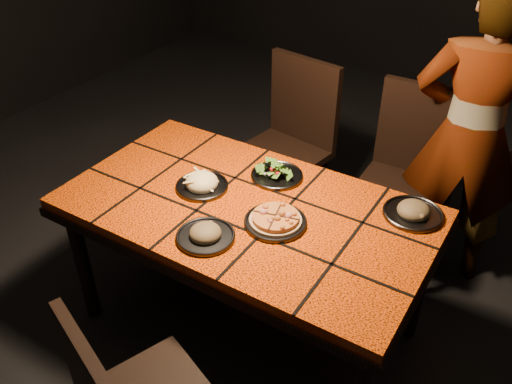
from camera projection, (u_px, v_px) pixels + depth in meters
The scene contains 10 objects.
room_shell at pixel (244, 35), 1.93m from camera, with size 6.04×7.04×3.08m.
dining_table at pixel (247, 219), 2.41m from camera, with size 1.62×0.92×0.75m.
chair_far_left at pixel (291, 135), 3.19m from camera, with size 0.54×0.54×1.04m.
chair_far_right at pixel (409, 169), 2.90m from camera, with size 0.48×0.48×1.03m.
diner at pixel (469, 137), 2.69m from camera, with size 0.61×0.40×1.66m, color brown.
plate_pizza at pixel (275, 220), 2.24m from camera, with size 0.27×0.27×0.04m.
plate_pasta at pixel (202, 184), 2.46m from camera, with size 0.24×0.24×0.08m.
plate_salad at pixel (277, 173), 2.52m from camera, with size 0.24×0.24×0.07m.
plate_mushroom_a at pixel (205, 234), 2.16m from camera, with size 0.24×0.24×0.08m.
plate_mushroom_b at pixel (413, 211), 2.28m from camera, with size 0.25×0.25×0.08m.
Camera 1 is at (1.04, -1.59, 2.15)m, focal length 38.00 mm.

